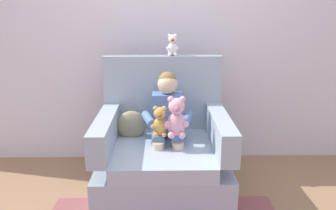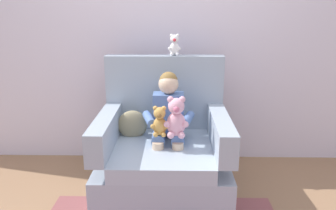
{
  "view_description": "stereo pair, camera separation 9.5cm",
  "coord_description": "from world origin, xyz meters",
  "px_view_note": "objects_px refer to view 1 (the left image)",
  "views": [
    {
      "loc": [
        -0.01,
        -2.55,
        1.54
      ],
      "look_at": [
        0.04,
        -0.05,
        0.82
      ],
      "focal_mm": 34.98,
      "sensor_mm": 36.0,
      "label": 1
    },
    {
      "loc": [
        0.09,
        -2.55,
        1.54
      ],
      "look_at": [
        0.04,
        -0.05,
        0.82
      ],
      "focal_mm": 34.98,
      "sensor_mm": 36.0,
      "label": 2
    }
  ],
  "objects_px": {
    "seated_child": "(168,116)",
    "plush_white_on_backrest": "(172,46)",
    "plush_pink": "(176,118)",
    "plush_honey": "(160,122)",
    "throw_pillow": "(132,125)",
    "armchair": "(163,153)"
  },
  "relations": [
    {
      "from": "plush_pink",
      "to": "plush_white_on_backrest",
      "type": "bearing_deg",
      "value": 97.17
    },
    {
      "from": "armchair",
      "to": "throw_pillow",
      "type": "height_order",
      "value": "armchair"
    },
    {
      "from": "seated_child",
      "to": "plush_white_on_backrest",
      "type": "xyz_separation_m",
      "value": [
        0.05,
        0.33,
        0.56
      ]
    },
    {
      "from": "armchair",
      "to": "plush_honey",
      "type": "distance_m",
      "value": 0.37
    },
    {
      "from": "plush_white_on_backrest",
      "to": "plush_honey",
      "type": "bearing_deg",
      "value": -103.28
    },
    {
      "from": "plush_honey",
      "to": "plush_white_on_backrest",
      "type": "xyz_separation_m",
      "value": [
        0.11,
        0.51,
        0.55
      ]
    },
    {
      "from": "plush_white_on_backrest",
      "to": "seated_child",
      "type": "bearing_deg",
      "value": -99.02
    },
    {
      "from": "throw_pillow",
      "to": "seated_child",
      "type": "bearing_deg",
      "value": -17.38
    },
    {
      "from": "seated_child",
      "to": "plush_white_on_backrest",
      "type": "distance_m",
      "value": 0.65
    },
    {
      "from": "armchair",
      "to": "seated_child",
      "type": "distance_m",
      "value": 0.33
    },
    {
      "from": "seated_child",
      "to": "plush_honey",
      "type": "bearing_deg",
      "value": -115.85
    },
    {
      "from": "plush_pink",
      "to": "plush_white_on_backrest",
      "type": "distance_m",
      "value": 0.73
    },
    {
      "from": "armchair",
      "to": "seated_child",
      "type": "bearing_deg",
      "value": 35.61
    },
    {
      "from": "seated_child",
      "to": "armchair",
      "type": "bearing_deg",
      "value": -150.1
    },
    {
      "from": "armchair",
      "to": "plush_honey",
      "type": "height_order",
      "value": "armchair"
    },
    {
      "from": "plush_honey",
      "to": "throw_pillow",
      "type": "relative_size",
      "value": 0.95
    },
    {
      "from": "plush_pink",
      "to": "throw_pillow",
      "type": "bearing_deg",
      "value": 147.8
    },
    {
      "from": "plush_honey",
      "to": "plush_pink",
      "type": "xyz_separation_m",
      "value": [
        0.13,
        -0.02,
        0.04
      ]
    },
    {
      "from": "plush_honey",
      "to": "throw_pillow",
      "type": "distance_m",
      "value": 0.4
    },
    {
      "from": "seated_child",
      "to": "throw_pillow",
      "type": "bearing_deg",
      "value": 156.9
    },
    {
      "from": "seated_child",
      "to": "plush_honey",
      "type": "relative_size",
      "value": 3.35
    },
    {
      "from": "seated_child",
      "to": "throw_pillow",
      "type": "xyz_separation_m",
      "value": [
        -0.32,
        0.1,
        -0.11
      ]
    }
  ]
}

